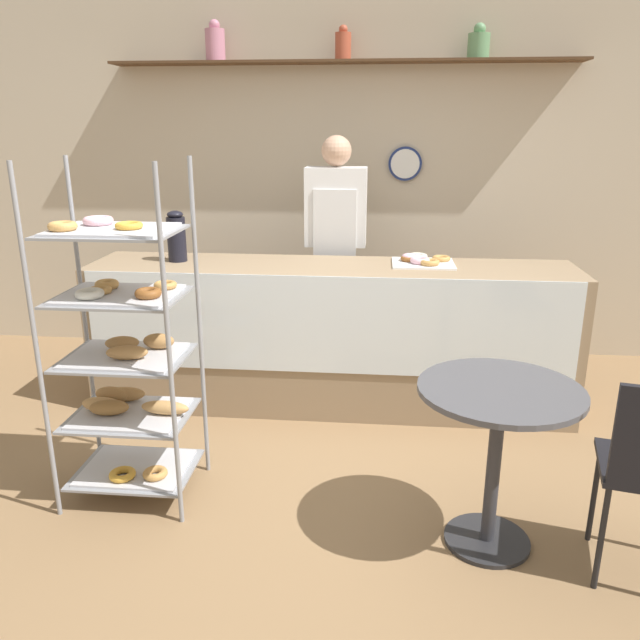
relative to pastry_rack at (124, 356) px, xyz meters
name	(u,v)px	position (x,y,z in m)	size (l,w,h in m)	color
ground_plane	(313,492)	(0.90, 0.06, -0.73)	(14.00, 14.00, 0.00)	olive
back_wall	(343,181)	(0.90, 2.29, 0.64)	(10.00, 0.30, 2.70)	beige
display_counter	(331,336)	(0.90, 1.15, -0.26)	(3.07, 0.62, 0.94)	#937A5B
pastry_rack	(124,356)	(0.00, 0.00, 0.00)	(0.62, 0.49, 1.65)	gray
person_worker	(336,249)	(0.89, 1.68, 0.21)	(0.42, 0.23, 1.72)	#282833
cafe_table	(497,428)	(1.71, -0.25, -0.17)	(0.69, 0.69, 0.75)	#262628
coffee_carafe	(177,237)	(-0.10, 1.18, 0.37)	(0.12, 0.12, 0.32)	black
donut_tray_counter	(422,260)	(1.47, 1.25, 0.23)	(0.39, 0.33, 0.05)	white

